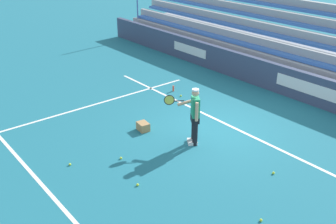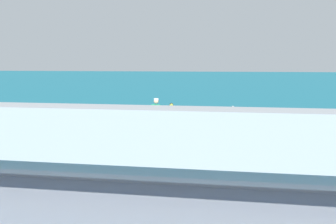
% 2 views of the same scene
% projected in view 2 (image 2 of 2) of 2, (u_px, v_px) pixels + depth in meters
% --- Properties ---
extents(ground_plane, '(160.00, 160.00, 0.00)m').
position_uv_depth(ground_plane, '(157.00, 146.00, 10.33)').
color(ground_plane, '#1E6B7F').
extents(court_baseline_white, '(12.00, 0.10, 0.01)m').
position_uv_depth(court_baseline_white, '(155.00, 150.00, 9.84)').
color(court_baseline_white, white).
rests_on(court_baseline_white, ground).
extents(court_sideline_white, '(0.10, 12.00, 0.01)m').
position_uv_depth(court_sideline_white, '(247.00, 125.00, 13.75)').
color(court_sideline_white, white).
rests_on(court_sideline_white, ground).
extents(court_service_line_white, '(8.22, 0.10, 0.01)m').
position_uv_depth(court_service_line_white, '(172.00, 117.00, 15.69)').
color(court_service_line_white, white).
rests_on(court_service_line_white, ground).
extents(back_wall_sponsor_board, '(23.91, 0.25, 1.10)m').
position_uv_depth(back_wall_sponsor_board, '(130.00, 177.00, 6.24)').
color(back_wall_sponsor_board, '#384260').
rests_on(back_wall_sponsor_board, ground).
extents(tennis_player, '(0.95, 0.84, 1.71)m').
position_uv_depth(tennis_player, '(157.00, 117.00, 11.32)').
color(tennis_player, black).
rests_on(tennis_player, ground).
extents(ball_box_cardboard, '(0.44, 0.35, 0.26)m').
position_uv_depth(ball_box_cardboard, '(194.00, 131.00, 11.93)').
color(ball_box_cardboard, '#A87F51').
rests_on(ball_box_cardboard, ground).
extents(tennis_ball_by_box, '(0.07, 0.07, 0.07)m').
position_uv_depth(tennis_ball_by_box, '(97.00, 138.00, 11.28)').
color(tennis_ball_by_box, '#CCE533').
rests_on(tennis_ball_by_box, ground).
extents(tennis_ball_far_left, '(0.07, 0.07, 0.07)m').
position_uv_depth(tennis_ball_far_left, '(187.00, 120.00, 14.65)').
color(tennis_ball_far_left, '#CCE533').
rests_on(tennis_ball_far_left, ground).
extents(tennis_ball_far_right, '(0.07, 0.07, 0.07)m').
position_uv_depth(tennis_ball_far_right, '(151.00, 123.00, 14.02)').
color(tennis_ball_far_right, '#CCE533').
rests_on(tennis_ball_far_right, ground).
extents(tennis_ball_toward_net, '(0.07, 0.07, 0.07)m').
position_uv_depth(tennis_ball_toward_net, '(92.00, 127.00, 13.05)').
color(tennis_ball_toward_net, '#CCE533').
rests_on(tennis_ball_toward_net, ground).
extents(tennis_ball_midcourt, '(0.07, 0.07, 0.07)m').
position_uv_depth(tennis_ball_midcourt, '(230.00, 155.00, 9.15)').
color(tennis_ball_midcourt, '#CCE533').
rests_on(tennis_ball_midcourt, ground).
extents(tennis_ball_on_baseline, '(0.07, 0.07, 0.07)m').
position_uv_depth(tennis_ball_on_baseline, '(175.00, 125.00, 13.51)').
color(tennis_ball_on_baseline, '#CCE533').
rests_on(tennis_ball_on_baseline, ground).
extents(water_bottle, '(0.07, 0.07, 0.22)m').
position_uv_depth(water_bottle, '(248.00, 155.00, 8.94)').
color(water_bottle, '#EA4C33').
rests_on(water_bottle, ground).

